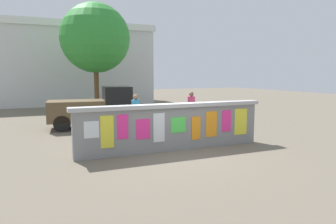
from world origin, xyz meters
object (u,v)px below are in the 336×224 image
Objects in this scene: auto_rickshaw_truck at (95,108)px; tree_roadside at (95,38)px; person_walking at (136,110)px; person_bystander at (191,105)px; bicycle_far at (124,134)px; bicycle_near at (160,119)px; motorcycle at (179,124)px.

auto_rickshaw_truck is 7.10m from tree_roadside.
tree_roadside reaches higher than auto_rickshaw_truck.
person_walking is 1.00× the size of person_bystander.
auto_rickshaw_truck is at bearing 116.98° from person_walking.
tree_roadside reaches higher than bicycle_far.
tree_roadside is at bearing 103.85° from bicycle_near.
person_walking reaches higher than bicycle_far.
person_bystander reaches higher than motorcycle.
person_bystander is 8.81m from tree_roadside.
person_walking reaches higher than bicycle_near.
motorcycle is 1.77m from person_walking.
bicycle_far is 1.82m from person_walking.
tree_roadside is at bearing 79.40° from auto_rickshaw_truck.
person_walking is 0.24× the size of tree_roadside.
motorcycle is at bearing -49.59° from auto_rickshaw_truck.
tree_roadside is at bearing 90.62° from person_walking.
person_walking is at bearing 58.73° from bicycle_far.
bicycle_far is (-2.48, -2.92, 0.00)m from bicycle_near.
motorcycle is 0.28× the size of tree_roadside.
tree_roadside reaches higher than person_walking.
bicycle_far is 0.24× the size of tree_roadside.
person_bystander is at bearing -20.17° from auto_rickshaw_truck.
bicycle_far is at bearing -164.49° from motorcycle.
bicycle_far is 1.02× the size of person_bystander.
motorcycle is 2.47m from bicycle_far.
motorcycle is 10.13m from tree_roadside.
person_walking is (-1.59, -1.46, 0.62)m from bicycle_near.
motorcycle is at bearing -80.13° from tree_roadside.
bicycle_far is at bearing -148.51° from person_bystander.
person_walking is at bearing -137.53° from bicycle_near.
tree_roadside is (0.80, 9.74, 4.30)m from bicycle_far.
motorcycle is at bearing -92.55° from bicycle_near.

